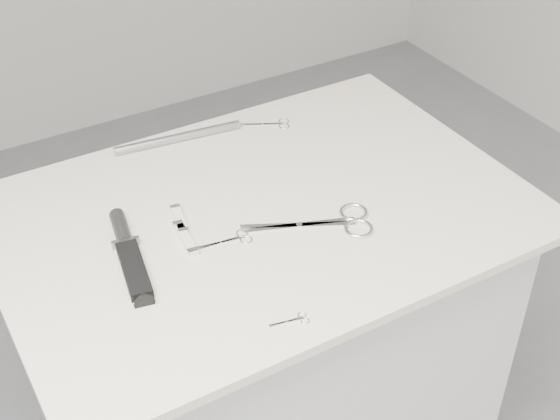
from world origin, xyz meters
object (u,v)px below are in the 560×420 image
plinth (265,374)px  pocket_knife_b (185,238)px  large_shears (336,222)px  embroidery_scissors_b (274,124)px  embroidery_scissors_a (233,239)px  pocket_knife_a (179,220)px  metal_rail (178,138)px  tiny_scissors (294,320)px  sheathed_knife (128,250)px

plinth → pocket_knife_b: (-0.17, -0.01, 0.48)m
large_shears → embroidery_scissors_b: bearing=101.7°
large_shears → embroidery_scissors_a: size_ratio=2.32×
pocket_knife_a → metal_rail: metal_rail is taller
embroidery_scissors_b → pocket_knife_b: 0.43m
embroidery_scissors_a → tiny_scissors: 0.23m
tiny_scissors → plinth: bearing=81.8°
large_shears → embroidery_scissors_b: size_ratio=2.26×
embroidery_scissors_b → pocket_knife_b: (-0.34, -0.27, 0.00)m
embroidery_scissors_b → pocket_knife_a: pocket_knife_a is taller
embroidery_scissors_b → pocket_knife_a: bearing=-118.7°
embroidery_scissors_b → metal_rail: size_ratio=0.38×
plinth → metal_rail: size_ratio=3.23×
pocket_knife_a → sheathed_knife: bearing=120.6°
metal_rail → plinth: bearing=-82.8°
tiny_scissors → metal_rail: bearing=95.1°
pocket_knife_b → large_shears: bearing=-103.6°
sheathed_knife → embroidery_scissors_b: bearing=-49.8°
sheathed_knife → plinth: bearing=-80.3°
embroidery_scissors_a → pocket_knife_a: pocket_knife_a is taller
large_shears → sheathed_knife: (-0.36, 0.11, 0.01)m
plinth → large_shears: bearing=-48.8°
embroidery_scissors_b → sheathed_knife: size_ratio=0.44×
sheathed_knife → pocket_knife_a: sheathed_knife is taller
sheathed_knife → pocket_knife_a: size_ratio=2.80×
sheathed_knife → pocket_knife_a: (0.12, 0.04, -0.00)m
large_shears → embroidery_scissors_b: 0.37m
large_shears → embroidery_scissors_a: bearing=-172.0°
embroidery_scissors_a → embroidery_scissors_b: (0.27, 0.31, 0.00)m
plinth → embroidery_scissors_b: embroidery_scissors_b is taller
embroidery_scissors_b → pocket_knife_a: size_ratio=1.22×
embroidery_scissors_b → pocket_knife_b: size_ratio=1.07×
embroidery_scissors_a → large_shears: bearing=-8.2°
plinth → large_shears: size_ratio=3.79×
plinth → sheathed_knife: size_ratio=3.74×
large_shears → pocket_knife_a: size_ratio=2.77×
embroidery_scissors_a → plinth: bearing=39.0°
large_shears → tiny_scissors: (-0.20, -0.18, -0.00)m
embroidery_scissors_a → embroidery_scissors_b: same height
embroidery_scissors_a → pocket_knife_b: size_ratio=1.04×
sheathed_knife → pocket_knife_b: bearing=-89.0°
plinth → metal_rail: metal_rail is taller
large_shears → embroidery_scissors_a: 0.19m
pocket_knife_a → plinth: bearing=-92.2°
pocket_knife_a → embroidery_scissors_a: bearing=-134.9°
plinth → embroidery_scissors_a: bearing=-148.5°
plinth → pocket_knife_a: size_ratio=10.48×
embroidery_scissors_a → pocket_knife_b: (-0.07, 0.04, 0.00)m
pocket_knife_a → tiny_scissors: bearing=-158.2°
embroidery_scissors_a → tiny_scissors: same height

